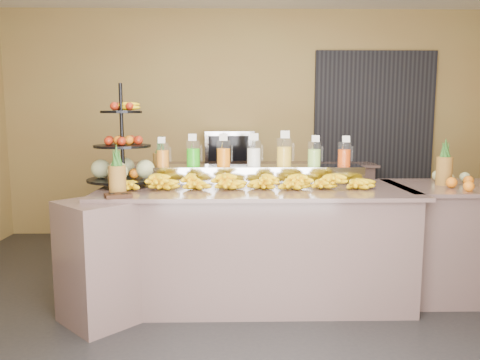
{
  "coord_description": "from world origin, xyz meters",
  "views": [
    {
      "loc": [
        -0.2,
        -3.42,
        1.51
      ],
      "look_at": [
        -0.12,
        0.3,
        0.99
      ],
      "focal_mm": 35.0,
      "sensor_mm": 36.0,
      "label": 1
    }
  ],
  "objects_px": {
    "right_fruit_pile": "(469,178)",
    "oven_warmer": "(229,147)",
    "pitcher_tray": "(254,174)",
    "banana_heap": "(245,179)",
    "fruit_stand": "(127,159)",
    "condiment_caddy": "(118,196)"
  },
  "relations": [
    {
      "from": "right_fruit_pile",
      "to": "oven_warmer",
      "type": "height_order",
      "value": "oven_warmer"
    },
    {
      "from": "banana_heap",
      "to": "fruit_stand",
      "type": "relative_size",
      "value": 2.41
    },
    {
      "from": "pitcher_tray",
      "to": "oven_warmer",
      "type": "distance_m",
      "value": 1.69
    },
    {
      "from": "banana_heap",
      "to": "fruit_stand",
      "type": "bearing_deg",
      "value": 167.72
    },
    {
      "from": "fruit_stand",
      "to": "oven_warmer",
      "type": "distance_m",
      "value": 1.96
    },
    {
      "from": "pitcher_tray",
      "to": "fruit_stand",
      "type": "bearing_deg",
      "value": -174.54
    },
    {
      "from": "fruit_stand",
      "to": "right_fruit_pile",
      "type": "xyz_separation_m",
      "value": [
        2.79,
        -0.19,
        -0.14
      ]
    },
    {
      "from": "fruit_stand",
      "to": "banana_heap",
      "type": "bearing_deg",
      "value": 3.68
    },
    {
      "from": "banana_heap",
      "to": "right_fruit_pile",
      "type": "relative_size",
      "value": 4.52
    },
    {
      "from": "oven_warmer",
      "to": "banana_heap",
      "type": "bearing_deg",
      "value": -91.69
    },
    {
      "from": "pitcher_tray",
      "to": "condiment_caddy",
      "type": "bearing_deg",
      "value": -145.03
    },
    {
      "from": "pitcher_tray",
      "to": "right_fruit_pile",
      "type": "xyz_separation_m",
      "value": [
        1.73,
        -0.29,
        0.0
      ]
    },
    {
      "from": "pitcher_tray",
      "to": "condiment_caddy",
      "type": "relative_size",
      "value": 10.25
    },
    {
      "from": "pitcher_tray",
      "to": "oven_warmer",
      "type": "bearing_deg",
      "value": 97.66
    },
    {
      "from": "banana_heap",
      "to": "condiment_caddy",
      "type": "xyz_separation_m",
      "value": [
        -0.91,
        -0.39,
        -0.06
      ]
    },
    {
      "from": "condiment_caddy",
      "to": "oven_warmer",
      "type": "xyz_separation_m",
      "value": [
        0.78,
        2.37,
        0.18
      ]
    },
    {
      "from": "banana_heap",
      "to": "right_fruit_pile",
      "type": "distance_m",
      "value": 1.82
    },
    {
      "from": "condiment_caddy",
      "to": "oven_warmer",
      "type": "relative_size",
      "value": 0.31
    },
    {
      "from": "pitcher_tray",
      "to": "right_fruit_pile",
      "type": "distance_m",
      "value": 1.76
    },
    {
      "from": "pitcher_tray",
      "to": "fruit_stand",
      "type": "relative_size",
      "value": 2.2
    },
    {
      "from": "banana_heap",
      "to": "condiment_caddy",
      "type": "bearing_deg",
      "value": -157.03
    },
    {
      "from": "condiment_caddy",
      "to": "oven_warmer",
      "type": "distance_m",
      "value": 2.5
    }
  ]
}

